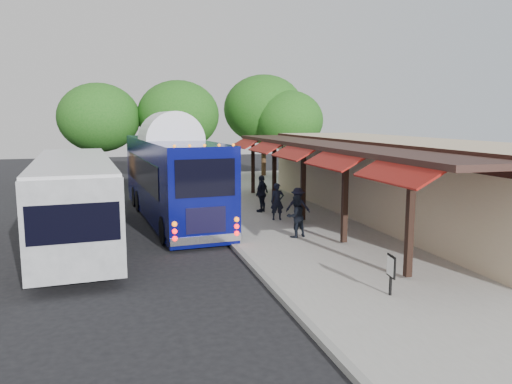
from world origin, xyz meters
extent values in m
plane|color=black|center=(0.00, 0.00, 0.00)|extent=(90.00, 90.00, 0.00)
cube|color=#9E9B93|center=(5.00, 4.00, 0.07)|extent=(10.00, 40.00, 0.15)
cube|color=gray|center=(0.05, 4.00, 0.07)|extent=(0.20, 40.00, 0.16)
cube|color=tan|center=(8.50, 4.00, 1.80)|extent=(5.00, 20.00, 3.60)
cube|color=black|center=(5.98, 4.00, 3.30)|extent=(0.06, 20.00, 0.60)
cube|color=#331E19|center=(4.90, 4.00, 3.40)|extent=(2.60, 20.00, 0.18)
cube|color=black|center=(3.78, -4.00, 1.80)|extent=(0.18, 0.18, 3.16)
cube|color=maroon|center=(3.35, -4.00, 3.15)|extent=(1.00, 3.20, 0.57)
cube|color=black|center=(3.78, 0.00, 1.80)|extent=(0.18, 0.18, 3.16)
cube|color=maroon|center=(3.35, 0.00, 3.15)|extent=(1.00, 3.20, 0.57)
cube|color=black|center=(3.78, 4.00, 1.80)|extent=(0.18, 0.18, 3.16)
cube|color=maroon|center=(3.35, 4.00, 3.15)|extent=(1.00, 3.20, 0.57)
cube|color=black|center=(3.78, 8.00, 1.80)|extent=(0.18, 0.18, 3.16)
cube|color=maroon|center=(3.35, 8.00, 3.15)|extent=(1.00, 3.20, 0.57)
cube|color=black|center=(3.78, 12.00, 1.80)|extent=(0.18, 0.18, 3.16)
cube|color=maroon|center=(3.35, 12.00, 3.15)|extent=(1.00, 3.20, 0.57)
sphere|color=#186189|center=(4.20, -2.00, 2.88)|extent=(0.26, 0.26, 0.26)
sphere|color=#186189|center=(4.20, 3.00, 2.88)|extent=(0.26, 0.26, 0.26)
sphere|color=#186189|center=(4.20, 8.00, 2.88)|extent=(0.26, 0.26, 0.26)
cube|color=#070A56|center=(-1.45, 6.87, 2.02)|extent=(3.52, 12.14, 3.14)
cube|color=#070A56|center=(-1.45, 6.87, 0.30)|extent=(3.46, 12.01, 0.35)
ellipsoid|color=white|center=(-1.45, 6.87, 3.57)|extent=(3.50, 11.90, 0.56)
cube|color=black|center=(-1.45, 0.87, 2.54)|extent=(2.08, 0.20, 1.30)
cube|color=silver|center=(-1.45, 0.94, 0.42)|extent=(2.50, 0.38, 0.28)
sphere|color=#FF0C0C|center=(-2.54, 0.85, 0.68)|extent=(0.18, 0.18, 0.18)
sphere|color=#FF0C0C|center=(-0.36, 0.85, 0.68)|extent=(0.18, 0.18, 0.18)
cylinder|color=black|center=(-2.60, 2.32, 0.52)|extent=(0.38, 1.06, 1.04)
cylinder|color=black|center=(-0.30, 2.32, 0.52)|extent=(0.38, 1.06, 1.04)
cylinder|color=black|center=(-2.60, 10.70, 0.52)|extent=(0.38, 1.06, 1.04)
cylinder|color=black|center=(-0.30, 10.70, 0.52)|extent=(0.38, 1.06, 1.04)
cube|color=gray|center=(-5.33, 3.27, 1.69)|extent=(3.31, 11.77, 2.68)
cube|color=black|center=(-6.60, 3.27, 1.92)|extent=(0.70, 9.86, 1.01)
cube|color=black|center=(-4.05, 3.27, 1.92)|extent=(0.70, 9.86, 1.01)
cube|color=silver|center=(-5.33, 3.27, 3.07)|extent=(3.24, 11.54, 0.10)
cylinder|color=black|center=(-6.49, -0.80, 0.49)|extent=(0.35, 0.99, 0.97)
cylinder|color=black|center=(-4.17, -0.80, 0.49)|extent=(0.35, 0.99, 0.97)
cylinder|color=black|center=(-6.49, 6.76, 0.49)|extent=(0.35, 0.99, 0.97)
cylinder|color=black|center=(-4.17, 6.76, 0.49)|extent=(0.35, 0.99, 0.97)
imported|color=black|center=(2.85, 4.67, 0.95)|extent=(0.63, 0.45, 1.60)
imported|color=black|center=(2.50, 1.43, 0.94)|extent=(0.90, 0.79, 1.58)
imported|color=black|center=(2.73, 6.62, 1.02)|extent=(1.02, 1.02, 1.74)
imported|color=black|center=(3.40, 3.60, 0.92)|extent=(1.14, 0.95, 1.53)
cube|color=black|center=(2.65, -5.00, 0.67)|extent=(0.06, 0.06, 1.03)
cube|color=black|center=(2.65, -5.00, 0.90)|extent=(0.10, 0.47, 0.56)
cube|color=white|center=(2.62, -5.00, 0.90)|extent=(0.06, 0.39, 0.47)
cylinder|color=#382314|center=(0.40, 18.81, 1.60)|extent=(0.36, 0.36, 3.20)
ellipsoid|color=#1C5515|center=(0.40, 18.81, 4.72)|extent=(5.52, 5.52, 4.69)
cylinder|color=#382314|center=(7.13, 21.02, 1.76)|extent=(0.36, 0.36, 3.51)
ellipsoid|color=#1C5515|center=(7.13, 21.02, 5.19)|extent=(6.07, 6.07, 5.16)
cylinder|color=#382314|center=(8.43, 19.09, 1.48)|extent=(0.36, 0.36, 2.95)
ellipsoid|color=#1C5515|center=(8.43, 19.09, 4.36)|extent=(5.10, 5.10, 4.34)
cylinder|color=#382314|center=(-4.78, 19.07, 1.54)|extent=(0.36, 0.36, 3.09)
ellipsoid|color=#1C5515|center=(-4.78, 19.07, 4.56)|extent=(5.33, 5.33, 4.53)
camera|label=1|loc=(-3.86, -15.62, 4.57)|focal=35.00mm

